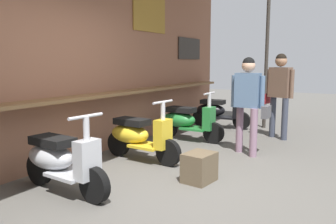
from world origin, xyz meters
name	(u,v)px	position (x,y,z in m)	size (l,w,h in m)	color
ground_plane	(174,187)	(0.00, 0.00, 0.00)	(29.78, 29.78, 0.00)	#56544F
market_stall_facade	(59,17)	(0.00, 1.91, 2.17)	(10.63, 2.13, 3.98)	#8C5B44
scooter_silver	(60,160)	(-0.82, 1.08, 0.39)	(0.50, 1.40, 0.97)	#B2B5BA
scooter_yellow	(138,136)	(0.75, 1.08, 0.39)	(0.49, 1.40, 0.97)	gold
scooter_green	(186,121)	(2.37, 1.08, 0.39)	(0.46, 1.40, 0.97)	#237533
scooter_black	(217,111)	(3.95, 1.08, 0.39)	(0.50, 1.40, 0.97)	black
shopper_with_handbag	(279,87)	(3.46, -0.43, 1.04)	(0.37, 0.68, 1.70)	#383D4C
shopper_browsing	(249,97)	(1.95, -0.29, 0.97)	(0.31, 0.64, 1.61)	gray
merchandise_crate	(199,167)	(0.33, -0.18, 0.19)	(0.41, 0.33, 0.38)	brown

